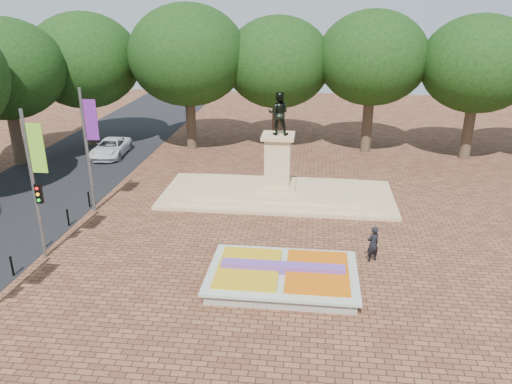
{
  "coord_description": "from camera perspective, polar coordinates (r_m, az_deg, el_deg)",
  "views": [
    {
      "loc": [
        2.05,
        -20.42,
        11.26
      ],
      "look_at": [
        -0.71,
        2.91,
        2.2
      ],
      "focal_mm": 35.0,
      "sensor_mm": 36.0,
      "label": 1
    }
  ],
  "objects": [
    {
      "name": "ground",
      "position": [
        23.41,
        0.9,
        -7.66
      ],
      "size": [
        90.0,
        90.0,
        0.0
      ],
      "primitive_type": "plane",
      "color": "brown",
      "rests_on": "ground"
    },
    {
      "name": "asphalt_street",
      "position": [
        32.61,
        -25.32,
        -1.21
      ],
      "size": [
        9.0,
        90.0,
        0.02
      ],
      "primitive_type": "cube",
      "color": "black",
      "rests_on": "ground"
    },
    {
      "name": "flower_bed",
      "position": [
        21.42,
        3.12,
        -9.48
      ],
      "size": [
        6.3,
        4.3,
        0.91
      ],
      "color": "gray",
      "rests_on": "ground"
    },
    {
      "name": "monument",
      "position": [
        30.32,
        2.47,
        1.06
      ],
      "size": [
        14.0,
        6.0,
        6.4
      ],
      "color": "tan",
      "rests_on": "ground"
    },
    {
      "name": "tree_row_back",
      "position": [
        38.69,
        7.35,
        14.12
      ],
      "size": [
        44.8,
        8.8,
        10.43
      ],
      "color": "#3C2D21",
      "rests_on": "ground"
    },
    {
      "name": "banner_poles",
      "position": [
        23.81,
        -24.3,
        1.09
      ],
      "size": [
        0.88,
        11.17,
        7.0
      ],
      "color": "slate",
      "rests_on": "ground"
    },
    {
      "name": "bollard_row",
      "position": [
        25.21,
        -24.61,
        -6.18
      ],
      "size": [
        0.12,
        13.12,
        0.98
      ],
      "color": "black",
      "rests_on": "ground"
    },
    {
      "name": "van",
      "position": [
        40.01,
        -16.27,
        4.88
      ],
      "size": [
        2.55,
        4.92,
        1.32
      ],
      "primitive_type": "imported",
      "rotation": [
        0.0,
        0.0,
        0.08
      ],
      "color": "silver",
      "rests_on": "ground"
    },
    {
      "name": "pedestrian",
      "position": [
        23.48,
        13.23,
        -5.8
      ],
      "size": [
        0.75,
        0.68,
        1.72
      ],
      "primitive_type": "imported",
      "rotation": [
        0.0,
        0.0,
        3.69
      ],
      "color": "black",
      "rests_on": "ground"
    }
  ]
}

